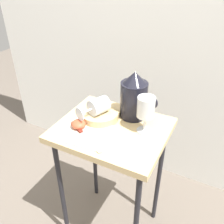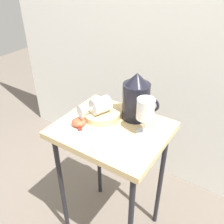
{
  "view_description": "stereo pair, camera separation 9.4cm",
  "coord_description": "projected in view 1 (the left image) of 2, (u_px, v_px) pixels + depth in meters",
  "views": [
    {
      "loc": [
        0.41,
        -0.8,
        1.36
      ],
      "look_at": [
        0.0,
        0.0,
        0.79
      ],
      "focal_mm": 40.18,
      "sensor_mm": 36.0,
      "label": 1
    },
    {
      "loc": [
        0.49,
        -0.75,
        1.36
      ],
      "look_at": [
        0.0,
        0.0,
        0.79
      ],
      "focal_mm": 40.18,
      "sensor_mm": 36.0,
      "label": 2
    }
  ],
  "objects": [
    {
      "name": "curtain_drape",
      "position": [
        159.0,
        35.0,
        1.4
      ],
      "size": [
        2.4,
        0.03,
        1.95
      ],
      "primitive_type": "cube",
      "color": "white",
      "rests_on": "ground_plane"
    },
    {
      "name": "linen_napkin",
      "position": [
        85.0,
        133.0,
        1.07
      ],
      "size": [
        0.23,
        0.2,
        0.0
      ],
      "primitive_type": "cube",
      "rotation": [
        0.0,
        0.0,
        0.09
      ],
      "color": "beige",
      "rests_on": "table"
    },
    {
      "name": "knife",
      "position": [
        81.0,
        132.0,
        1.06
      ],
      "size": [
        0.21,
        0.12,
        0.01
      ],
      "color": "silver",
      "rests_on": "linen_napkin"
    },
    {
      "name": "apple_half_left",
      "position": [
        79.0,
        124.0,
        1.09
      ],
      "size": [
        0.06,
        0.06,
        0.04
      ],
      "primitive_type": "ellipsoid",
      "color": "#C15133",
      "rests_on": "linen_napkin"
    },
    {
      "name": "table",
      "position": [
        112.0,
        143.0,
        1.15
      ],
      "size": [
        0.48,
        0.4,
        0.71
      ],
      "color": "tan",
      "rests_on": "ground_plane"
    },
    {
      "name": "pitcher",
      "position": [
        134.0,
        99.0,
        1.13
      ],
      "size": [
        0.18,
        0.12,
        0.22
      ],
      "color": "black",
      "rests_on": "table"
    },
    {
      "name": "wine_glass_upright",
      "position": [
        146.0,
        109.0,
        1.02
      ],
      "size": [
        0.07,
        0.07,
        0.17
      ],
      "color": "silver",
      "rests_on": "table"
    },
    {
      "name": "wine_glass_tipped_near",
      "position": [
        98.0,
        106.0,
        1.12
      ],
      "size": [
        0.12,
        0.16,
        0.07
      ],
      "color": "silver",
      "rests_on": "basket_tray"
    },
    {
      "name": "ground_plane",
      "position": [
        112.0,
        224.0,
        1.49
      ],
      "size": [
        6.0,
        6.0,
        0.0
      ],
      "primitive_type": "plane",
      "color": "#665B51"
    },
    {
      "name": "basket_tray",
      "position": [
        100.0,
        115.0,
        1.16
      ],
      "size": [
        0.18,
        0.18,
        0.03
      ],
      "primitive_type": "cylinder",
      "color": "tan",
      "rests_on": "table"
    }
  ]
}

